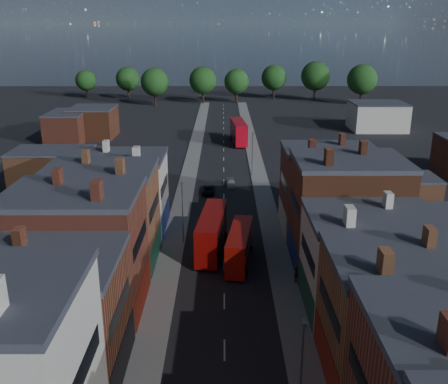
{
  "coord_description": "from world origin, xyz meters",
  "views": [
    {
      "loc": [
        -0.09,
        -28.22,
        26.6
      ],
      "look_at": [
        0.0,
        32.94,
        5.95
      ],
      "focal_mm": 40.0,
      "sensor_mm": 36.0,
      "label": 1
    }
  ],
  "objects_px": {
    "car_3": "(231,183)",
    "car_2": "(209,190)",
    "bus_1": "(239,246)",
    "ped_3": "(296,275)",
    "bus_2": "(239,131)",
    "bus_0": "(212,232)"
  },
  "relations": [
    {
      "from": "car_2",
      "to": "bus_2",
      "type": "bearing_deg",
      "value": 81.15
    },
    {
      "from": "car_3",
      "to": "ped_3",
      "type": "height_order",
      "value": "ped_3"
    },
    {
      "from": "bus_1",
      "to": "ped_3",
      "type": "distance_m",
      "value": 7.65
    },
    {
      "from": "car_3",
      "to": "ped_3",
      "type": "relative_size",
      "value": 2.09
    },
    {
      "from": "bus_1",
      "to": "ped_3",
      "type": "height_order",
      "value": "bus_1"
    },
    {
      "from": "bus_0",
      "to": "ped_3",
      "type": "relative_size",
      "value": 6.63
    },
    {
      "from": "car_3",
      "to": "bus_0",
      "type": "bearing_deg",
      "value": -98.15
    },
    {
      "from": "bus_0",
      "to": "car_2",
      "type": "height_order",
      "value": "bus_0"
    },
    {
      "from": "bus_2",
      "to": "ped_3",
      "type": "xyz_separation_m",
      "value": [
        4.2,
        -66.67,
        -1.82
      ]
    },
    {
      "from": "bus_1",
      "to": "car_3",
      "type": "height_order",
      "value": "bus_1"
    },
    {
      "from": "bus_0",
      "to": "ped_3",
      "type": "xyz_separation_m",
      "value": [
        9.2,
        -7.88,
        -1.66
      ]
    },
    {
      "from": "bus_0",
      "to": "bus_1",
      "type": "bearing_deg",
      "value": -38.55
    },
    {
      "from": "car_3",
      "to": "car_2",
      "type": "bearing_deg",
      "value": -135.63
    },
    {
      "from": "bus_0",
      "to": "bus_1",
      "type": "xyz_separation_m",
      "value": [
        3.27,
        -3.22,
        -0.39
      ]
    },
    {
      "from": "bus_1",
      "to": "ped_3",
      "type": "bearing_deg",
      "value": -30.28
    },
    {
      "from": "bus_1",
      "to": "car_2",
      "type": "bearing_deg",
      "value": 107.53
    },
    {
      "from": "bus_1",
      "to": "car_2",
      "type": "xyz_separation_m",
      "value": [
        -4.3,
        25.3,
        -1.67
      ]
    },
    {
      "from": "bus_1",
      "to": "bus_2",
      "type": "relative_size",
      "value": 0.81
    },
    {
      "from": "car_2",
      "to": "bus_1",
      "type": "bearing_deg",
      "value": -79.88
    },
    {
      "from": "ped_3",
      "to": "car_2",
      "type": "bearing_deg",
      "value": 42.52
    },
    {
      "from": "bus_2",
      "to": "car_2",
      "type": "bearing_deg",
      "value": -104.59
    },
    {
      "from": "bus_2",
      "to": "car_3",
      "type": "height_order",
      "value": "bus_2"
    }
  ]
}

